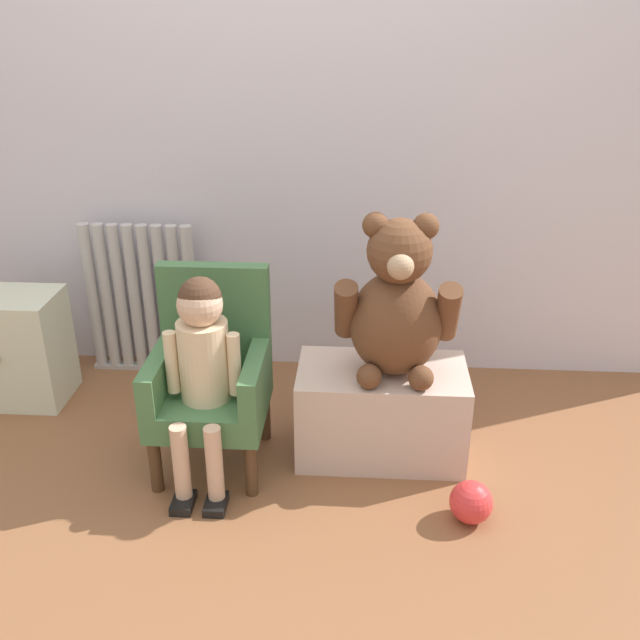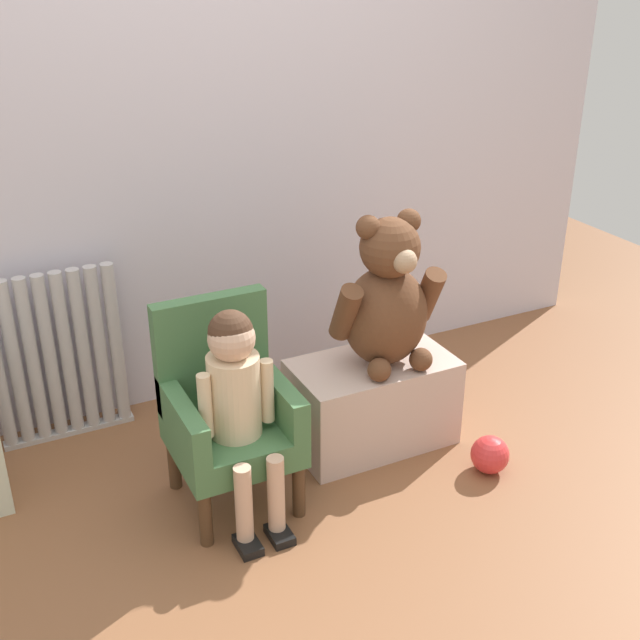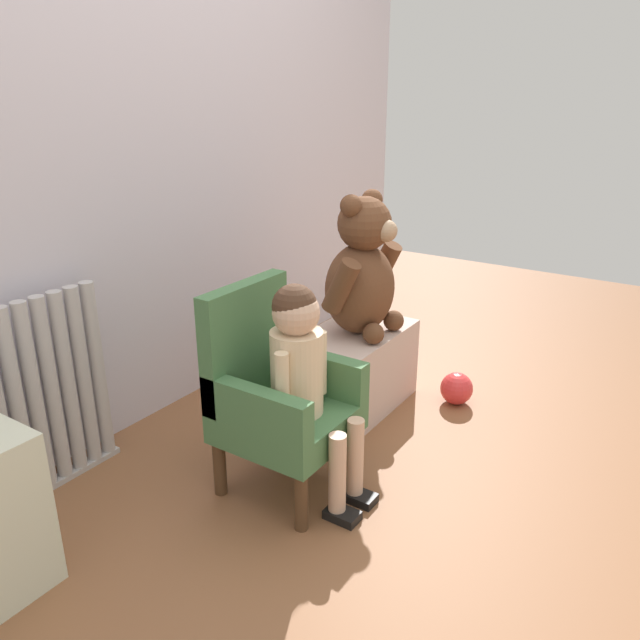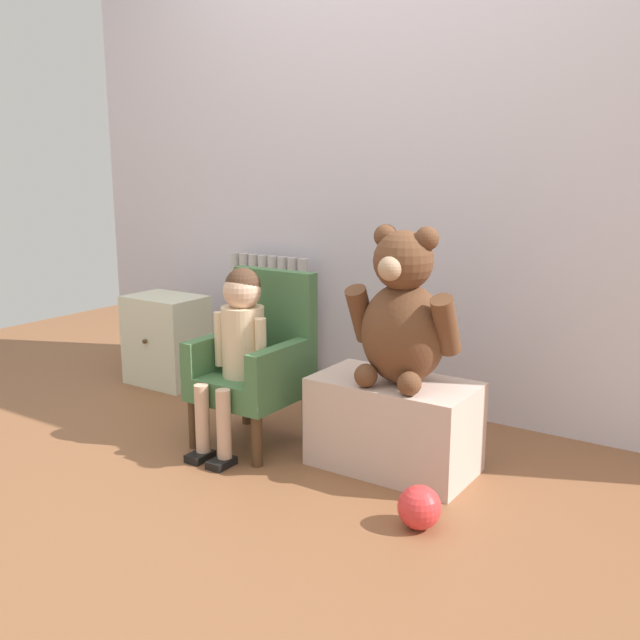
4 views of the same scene
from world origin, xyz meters
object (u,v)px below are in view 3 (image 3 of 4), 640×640
at_px(child_armchair, 276,394).
at_px(low_bench, 351,371).
at_px(child_figure, 303,363).
at_px(radiator, 44,397).
at_px(large_teddy_bear, 362,273).
at_px(toy_ball, 457,388).

bearing_deg(child_armchair, low_bench, 5.87).
xyz_separation_m(child_armchair, child_figure, (-0.00, -0.11, 0.14)).
relative_size(child_armchair, low_bench, 1.17).
bearing_deg(radiator, large_teddy_bear, -28.85).
height_order(child_figure, toy_ball, child_figure).
bearing_deg(child_figure, low_bench, 16.18).
bearing_deg(large_teddy_bear, child_figure, -166.38).
height_order(child_figure, low_bench, child_figure).
xyz_separation_m(radiator, large_teddy_bear, (1.07, -0.59, 0.26)).
bearing_deg(large_teddy_bear, child_armchair, -176.23).
bearing_deg(radiator, child_figure, -59.70).
distance_m(child_figure, toy_ball, 0.99).
bearing_deg(toy_ball, radiator, 144.78).
distance_m(radiator, child_armchair, 0.77).
bearing_deg(child_armchair, child_figure, -90.00).
bearing_deg(low_bench, radiator, 151.12).
relative_size(large_teddy_bear, toy_ball, 4.10).
relative_size(child_armchair, child_figure, 0.96).
xyz_separation_m(radiator, child_figure, (0.43, -0.74, 0.14)).
relative_size(radiator, large_teddy_bear, 1.17).
distance_m(child_armchair, toy_ball, 0.97).
bearing_deg(child_armchair, radiator, 124.53).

